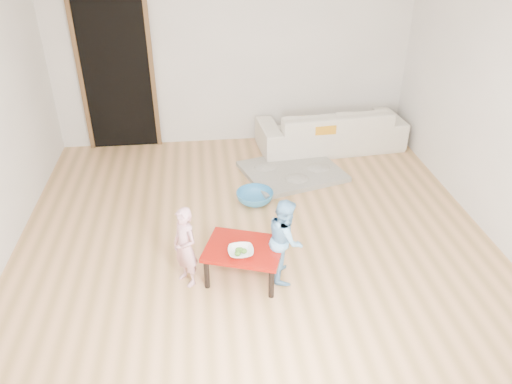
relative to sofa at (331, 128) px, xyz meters
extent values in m
cube|color=#AC8249|center=(-1.34, -2.05, -0.30)|extent=(5.00, 5.00, 0.01)
cube|color=white|center=(-1.34, 0.45, 1.00)|extent=(5.00, 0.02, 2.60)
cube|color=white|center=(1.16, -2.05, 1.00)|extent=(0.02, 5.00, 2.60)
imported|color=beige|center=(0.00, 0.00, 0.00)|extent=(2.11, 0.98, 0.60)
cube|color=orange|center=(-0.28, -0.22, 0.16)|extent=(0.48, 0.43, 0.12)
imported|color=white|center=(-1.55, -2.84, 0.08)|extent=(0.23, 0.23, 0.06)
imported|color=#D3607A|center=(-2.04, -2.73, 0.10)|extent=(0.33, 0.35, 0.80)
imported|color=#68AEF2|center=(-1.12, -2.74, 0.12)|extent=(0.35, 0.43, 0.83)
imported|color=#3286C0|center=(-1.25, -1.39, -0.23)|extent=(0.44, 0.44, 0.14)
camera|label=1|loc=(-1.83, -6.43, 2.83)|focal=35.00mm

